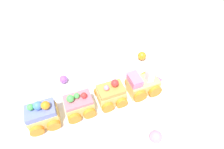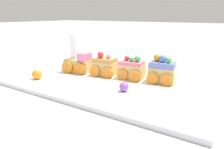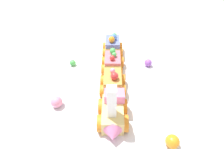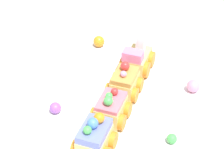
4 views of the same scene
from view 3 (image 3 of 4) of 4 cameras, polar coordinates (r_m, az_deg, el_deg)
name	(u,v)px [view 3 (image 3 of 4)]	position (r m, az deg, el deg)	size (l,w,h in m)	color
ground_plane	(119,86)	(0.54, 2.20, -3.93)	(10.00, 10.00, 0.00)	#B2B2B7
display_board	(119,85)	(0.54, 2.22, -3.48)	(0.67, 0.42, 0.01)	white
cake_train_locomotive	(113,114)	(0.42, 0.23, -12.77)	(0.12, 0.08, 0.13)	#E5C675
cake_car_caramel	(113,83)	(0.49, 0.24, -2.86)	(0.08, 0.08, 0.08)	#E5C675
cake_car_strawberry	(113,63)	(0.56, 0.22, 3.65)	(0.08, 0.08, 0.07)	#E5C675
cake_car_blueberry	(113,47)	(0.64, 0.21, 9.03)	(0.08, 0.08, 0.08)	#E5C675
gumball_green	(73,63)	(0.61, -12.70, 3.73)	(0.02, 0.02, 0.02)	#4CBC56
gumball_orange	(172,141)	(0.42, 19.13, -19.97)	(0.03, 0.03, 0.03)	orange
gumball_purple	(148,63)	(0.60, 11.73, 3.76)	(0.03, 0.03, 0.03)	#9956C6
gumball_pink	(57,102)	(0.49, -17.65, -8.51)	(0.03, 0.03, 0.03)	pink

